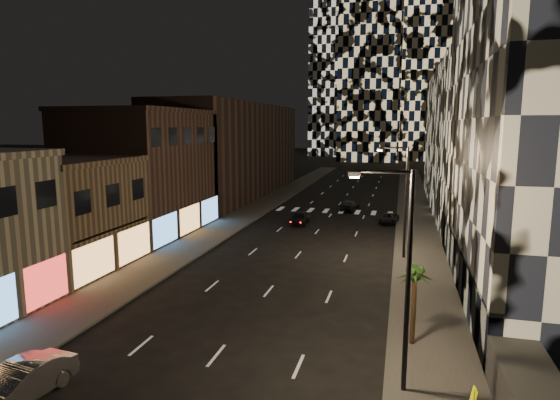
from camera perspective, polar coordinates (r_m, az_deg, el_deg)
The scene contains 17 objects.
sidewalk_left at distance 62.01m, azimuth -2.62°, elevation -0.87°, with size 4.00×120.00×0.15m, color #47443F.
sidewalk_right at distance 59.31m, azimuth 16.18°, elevation -1.68°, with size 4.00×120.00×0.15m, color #47443F.
curb_left at distance 61.43m, azimuth -0.75°, elevation -0.95°, with size 0.20×120.00×0.15m, color #4C4C47.
curb_right at distance 59.29m, azimuth 14.15°, elevation -1.60°, with size 0.20×120.00×0.15m, color #4C4C47.
retail_tan at distance 39.24m, azimuth -25.60°, elevation -1.79°, with size 10.00×10.00×8.00m, color #796148.
retail_brown at distance 49.04m, azimuth -16.34°, elevation 3.11°, with size 10.00×15.00×12.00m, color #4C342B.
retail_filler_left at distance 72.90m, azimuth -5.60°, elevation 6.08°, with size 10.00×40.00×14.00m, color #4C342B.
midrise_base at distance 34.35m, azimuth 21.14°, elevation -7.25°, with size 0.60×25.00×3.00m, color #383838.
midrise_filler_right at distance 66.39m, azimuth 25.09°, elevation 6.70°, with size 16.00×40.00×18.00m, color #232326.
tower_center_low at distance 153.11m, azimuth 11.32°, elevation 22.81°, with size 18.00×18.00×95.00m, color black.
streetlight_near at distance 19.10m, azimuth 14.69°, elevation -7.81°, with size 2.55×0.25×9.00m.
streetlight_far at distance 38.69m, azimuth 14.77°, elevation 0.70°, with size 2.55×0.25×9.00m.
car_silver_parked at distance 22.23m, azimuth -29.22°, elevation -18.98°, with size 1.63×4.67×1.54m, color #A6A7AB.
car_dark_midlane at distance 51.50m, azimuth 2.43°, elevation -2.20°, with size 1.68×4.18×1.43m, color black.
car_dark_oncoming at distance 60.50m, azimuth 8.46°, elevation -0.67°, with size 1.78×4.39×1.27m, color black.
car_dark_rightlane at distance 53.38m, azimuth 13.13°, elevation -2.21°, with size 1.81×3.94×1.09m, color black.
palm_tree at distance 23.87m, azimuth 16.10°, elevation -9.31°, with size 2.02×2.00×3.96m.
Camera 1 is at (8.18, -8.30, 10.82)m, focal length 30.00 mm.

